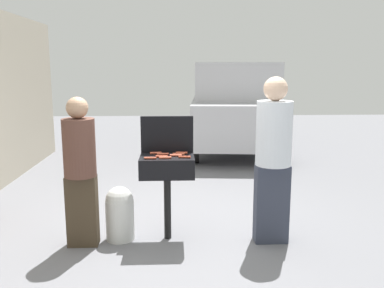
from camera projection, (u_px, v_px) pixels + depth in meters
name	position (u px, v px, depth m)	size (l,w,h in m)	color
ground_plane	(169.00, 234.00, 4.83)	(24.00, 24.00, 0.00)	slate
bbq_grill	(167.00, 169.00, 4.59)	(0.60, 0.44, 0.96)	black
grill_lid_open	(167.00, 134.00, 4.74)	(0.60, 0.05, 0.42)	black
hot_dog_0	(150.00, 158.00, 4.41)	(0.03, 0.03, 0.13)	#B74C33
hot_dog_1	(163.00, 154.00, 4.61)	(0.03, 0.03, 0.13)	#B74C33
hot_dog_2	(156.00, 153.00, 4.67)	(0.03, 0.03, 0.13)	#B74C33
hot_dog_3	(165.00, 158.00, 4.43)	(0.03, 0.03, 0.13)	#C6593D
hot_dog_4	(162.00, 157.00, 4.49)	(0.03, 0.03, 0.13)	#AD4228
hot_dog_5	(179.00, 154.00, 4.61)	(0.03, 0.03, 0.13)	#C6593D
hot_dog_6	(182.00, 153.00, 4.68)	(0.03, 0.03, 0.13)	#AD4228
hot_dog_7	(185.00, 157.00, 4.46)	(0.03, 0.03, 0.13)	#AD4228
hot_dog_8	(176.00, 155.00, 4.54)	(0.03, 0.03, 0.13)	#C6593D
propane_tank	(120.00, 212.00, 4.64)	(0.32, 0.32, 0.62)	silver
person_left	(80.00, 167.00, 4.39)	(0.34, 0.34, 1.63)	#3F3323
person_right	(273.00, 155.00, 4.47)	(0.38, 0.38, 1.83)	#333847
parked_minivan	(234.00, 106.00, 9.70)	(2.33, 4.54, 2.02)	#B7B7BC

